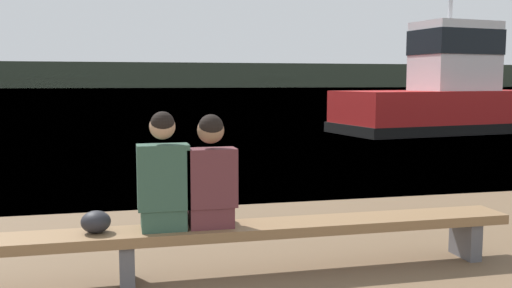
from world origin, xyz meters
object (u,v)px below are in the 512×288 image
object	(u,v)px
person_left	(163,178)
tugboat_red	(447,97)
bench_main	(126,241)
shopping_bag	(96,222)
person_right	(211,176)

from	to	relation	value
person_left	tugboat_red	size ratio (longest dim) A/B	0.13
bench_main	tugboat_red	distance (m)	16.02
person_left	shopping_bag	xyz separation A→B (m)	(-0.54, 0.03, -0.34)
person_left	shopping_bag	distance (m)	0.64
person_left	tugboat_red	xyz separation A→B (m)	(10.10, 12.16, 0.26)
shopping_bag	tugboat_red	distance (m)	16.15
bench_main	person_right	xyz separation A→B (m)	(0.70, -0.00, 0.51)
tugboat_red	bench_main	bearing A→B (deg)	130.90
person_left	shopping_bag	world-z (taller)	person_left
bench_main	person_left	world-z (taller)	person_left
person_right	shopping_bag	size ratio (longest dim) A/B	3.99
person_left	tugboat_red	bearing A→B (deg)	50.26
tugboat_red	person_left	bearing A→B (deg)	131.74
bench_main	person_left	distance (m)	0.59
person_left	person_right	size ratio (longest dim) A/B	1.03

